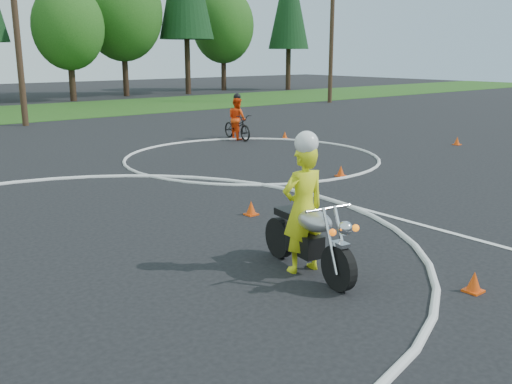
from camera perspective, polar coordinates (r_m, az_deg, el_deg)
ground at (r=7.60m, az=-10.52°, el=-11.92°), size 120.00×120.00×0.00m
course_markings at (r=12.17m, az=-11.35°, el=-2.03°), size 19.05×19.05×0.12m
primary_motorcycle at (r=8.60m, az=5.32°, el=-4.56°), size 0.82×2.21×1.17m
rider_primary_grp at (r=8.56m, az=4.75°, el=-1.30°), size 0.78×0.57×2.17m
rider_second_grp at (r=22.12m, az=-1.88°, el=6.89°), size 0.83×1.89×1.77m
traffic_cones at (r=12.30m, az=2.30°, el=-0.98°), size 23.57×14.61×0.30m
treeline at (r=44.60m, az=-15.72°, el=17.58°), size 38.20×8.10×14.52m
utility_poles at (r=28.36m, az=-23.00°, el=16.62°), size 41.60×1.12×10.00m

